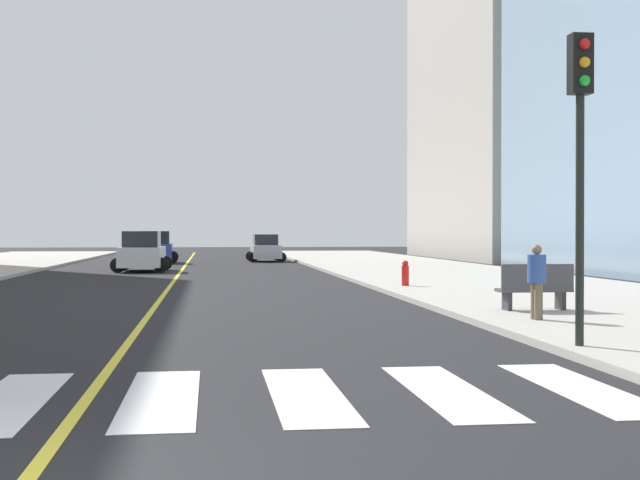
# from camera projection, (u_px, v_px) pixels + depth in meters

# --- Properties ---
(sidewalk_kerb_east) EXTENTS (10.00, 120.00, 0.15)m
(sidewalk_kerb_east) POSITION_uv_depth(u_px,v_px,m) (548.00, 293.00, 28.18)
(sidewalk_kerb_east) COLOR #B2ADA3
(sidewalk_kerb_east) RESTS_ON ground
(crosswalk_paint) EXTENTS (13.50, 4.00, 0.01)m
(crosswalk_paint) POSITION_uv_depth(u_px,v_px,m) (87.00, 399.00, 10.80)
(crosswalk_paint) COLOR silver
(crosswalk_paint) RESTS_ON ground
(lane_divider_paint) EXTENTS (0.16, 80.00, 0.01)m
(lane_divider_paint) POSITION_uv_depth(u_px,v_px,m) (182.00, 270.00, 46.52)
(lane_divider_paint) COLOR yellow
(lane_divider_paint) RESTS_ON ground
(parking_garage_concrete) EXTENTS (18.00, 24.00, 28.83)m
(parking_garage_concrete) POSITION_uv_depth(u_px,v_px,m) (557.00, 71.00, 67.96)
(parking_garage_concrete) COLOR #B2ADA3
(parking_garage_concrete) RESTS_ON ground
(car_blue_nearest) EXTENTS (2.98, 4.70, 2.08)m
(car_blue_nearest) POSITION_uv_depth(u_px,v_px,m) (156.00, 248.00, 57.32)
(car_blue_nearest) COLOR #2D479E
(car_blue_nearest) RESTS_ON ground
(car_silver_second) EXTENTS (2.63, 4.18, 1.86)m
(car_silver_second) POSITION_uv_depth(u_px,v_px,m) (266.00, 249.00, 60.44)
(car_silver_second) COLOR #B7B7BC
(car_silver_second) RESTS_ON ground
(car_white_third) EXTENTS (2.93, 4.65, 2.07)m
(car_white_third) POSITION_uv_depth(u_px,v_px,m) (142.00, 253.00, 45.35)
(car_white_third) COLOR silver
(car_white_third) RESTS_ON ground
(traffic_light_near_corner) EXTENTS (0.36, 0.41, 5.18)m
(traffic_light_near_corner) POSITION_uv_depth(u_px,v_px,m) (580.00, 128.00, 14.68)
(traffic_light_near_corner) COLOR black
(traffic_light_near_corner) RESTS_ON sidewalk_kerb_east
(park_bench) EXTENTS (1.80, 0.58, 1.12)m
(park_bench) POSITION_uv_depth(u_px,v_px,m) (535.00, 288.00, 21.36)
(park_bench) COLOR #47474C
(park_bench) RESTS_ON sidewalk_kerb_east
(pedestrian_waiting_east) EXTENTS (0.40, 0.40, 1.62)m
(pedestrian_waiting_east) POSITION_uv_depth(u_px,v_px,m) (537.00, 278.00, 19.08)
(pedestrian_waiting_east) COLOR brown
(pedestrian_waiting_east) RESTS_ON sidewalk_kerb_east
(fire_hydrant) EXTENTS (0.26, 0.26, 0.89)m
(fire_hydrant) POSITION_uv_depth(u_px,v_px,m) (405.00, 273.00, 31.01)
(fire_hydrant) COLOR red
(fire_hydrant) RESTS_ON sidewalk_kerb_east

